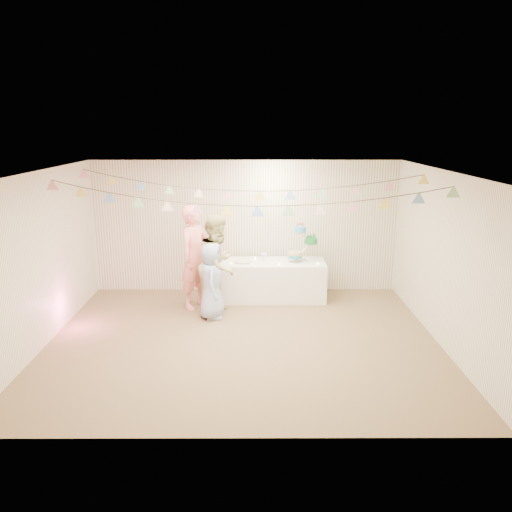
{
  "coord_description": "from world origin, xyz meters",
  "views": [
    {
      "loc": [
        0.17,
        -7.16,
        3.24
      ],
      "look_at": [
        0.2,
        0.8,
        1.15
      ],
      "focal_mm": 35.0,
      "sensor_mm": 36.0,
      "label": 1
    }
  ],
  "objects_px": {
    "person_adult_a": "(195,257)",
    "cake_stand": "(303,242)",
    "person_child": "(212,281)",
    "person_adult_b": "(218,265)",
    "table": "(273,280)"
  },
  "relations": [
    {
      "from": "person_child",
      "to": "cake_stand",
      "type": "bearing_deg",
      "value": -60.23
    },
    {
      "from": "table",
      "to": "person_child",
      "type": "xyz_separation_m",
      "value": [
        -1.09,
        -0.98,
        0.3
      ]
    },
    {
      "from": "table",
      "to": "person_adult_b",
      "type": "xyz_separation_m",
      "value": [
        -0.99,
        -0.78,
        0.53
      ]
    },
    {
      "from": "cake_stand",
      "to": "person_child",
      "type": "height_order",
      "value": "cake_stand"
    },
    {
      "from": "person_child",
      "to": "table",
      "type": "bearing_deg",
      "value": -50.41
    },
    {
      "from": "table",
      "to": "person_adult_b",
      "type": "bearing_deg",
      "value": -141.99
    },
    {
      "from": "person_adult_a",
      "to": "person_adult_b",
      "type": "bearing_deg",
      "value": -96.75
    },
    {
      "from": "table",
      "to": "person_child",
      "type": "bearing_deg",
      "value": -138.1
    },
    {
      "from": "cake_stand",
      "to": "person_child",
      "type": "distance_m",
      "value": 1.98
    },
    {
      "from": "cake_stand",
      "to": "person_adult_a",
      "type": "relative_size",
      "value": 0.37
    },
    {
      "from": "cake_stand",
      "to": "person_adult_b",
      "type": "height_order",
      "value": "person_adult_b"
    },
    {
      "from": "person_adult_a",
      "to": "person_adult_b",
      "type": "height_order",
      "value": "person_adult_a"
    },
    {
      "from": "person_adult_a",
      "to": "cake_stand",
      "type": "bearing_deg",
      "value": -45.82
    },
    {
      "from": "person_adult_b",
      "to": "person_child",
      "type": "xyz_separation_m",
      "value": [
        -0.1,
        -0.2,
        -0.23
      ]
    },
    {
      "from": "person_adult_b",
      "to": "person_child",
      "type": "relative_size",
      "value": 1.35
    }
  ]
}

